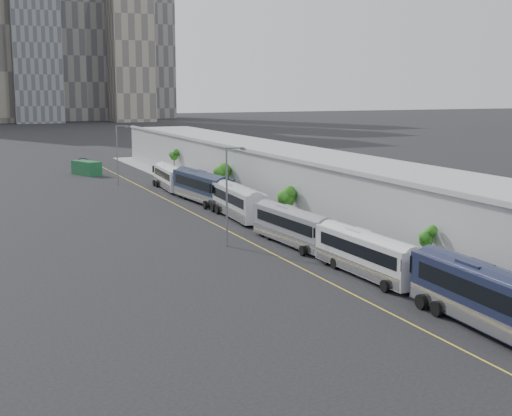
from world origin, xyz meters
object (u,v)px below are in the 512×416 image
bus_1 (491,304)px  bus_4 (238,204)px  bus_2 (367,258)px  street_lamp_far (118,151)px  bus_5 (203,190)px  street_lamp_near (229,190)px  bus_6 (170,179)px  shipping_container (87,168)px  bus_3 (293,230)px  suv (83,162)px

bus_1 → bus_4: (-0.01, 42.22, -0.08)m
bus_2 → street_lamp_far: size_ratio=1.33×
bus_5 → street_lamp_near: size_ratio=1.49×
bus_6 → street_lamp_near: 40.10m
bus_4 → street_lamp_near: (-6.34, -13.49, 3.82)m
bus_4 → shipping_container: (-8.73, 48.77, -0.40)m
bus_5 → shipping_container: 37.42m
street_lamp_far → bus_1: bearing=-85.2°
bus_3 → bus_4: 15.43m
bus_4 → shipping_container: bearing=103.5°
bus_2 → street_lamp_near: 16.42m
bus_1 → shipping_container: bus_1 is taller
bus_5 → suv: bus_5 is taller
bus_2 → bus_5: size_ratio=0.87×
bus_2 → suv: 92.51m
street_lamp_near → bus_6: bearing=81.5°
bus_4 → suv: bus_4 is taller
bus_3 → bus_2: bearing=-91.8°
bus_3 → shipping_container: bearing=94.1°
bus_1 → bus_6: size_ratio=1.13×
bus_3 → street_lamp_near: (-5.89, 1.93, 3.93)m
bus_1 → street_lamp_near: street_lamp_near is taller
suv → shipping_container: bearing=-84.8°
bus_1 → bus_6: bus_1 is taller
suv → bus_5: bearing=-70.2°
street_lamp_far → street_lamp_near: bearing=-89.9°
suv → bus_4: bearing=-71.6°
bus_3 → bus_4: bearing=85.1°
bus_5 → shipping_container: bearing=99.0°
bus_1 → street_lamp_near: 29.66m
bus_3 → bus_6: bearing=86.8°
bus_6 → shipping_container: size_ratio=2.00×
street_lamp_far → bus_2: bearing=-84.2°
bus_2 → suv: (-6.67, 92.27, -0.80)m
bus_2 → street_lamp_near: (-6.20, 14.69, 3.92)m
bus_6 → street_lamp_near: bearing=-94.3°
bus_5 → suv: size_ratio=2.78×
bus_2 → bus_6: 54.16m
street_lamp_near → shipping_container: street_lamp_near is taller
street_lamp_near → bus_1: bearing=-77.6°
street_lamp_near → suv: size_ratio=1.86×
bus_4 → bus_5: size_ratio=0.93×
bus_2 → shipping_container: bus_2 is taller
bus_5 → street_lamp_near: (-6.28, -25.86, 3.71)m
bus_2 → bus_3: bus_2 is taller
bus_2 → suv: bus_2 is taller
shipping_container → bus_4: bearing=-100.2°
bus_4 → suv: bearing=99.5°
bus_5 → shipping_container: bus_5 is taller
street_lamp_near → shipping_container: size_ratio=1.54×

